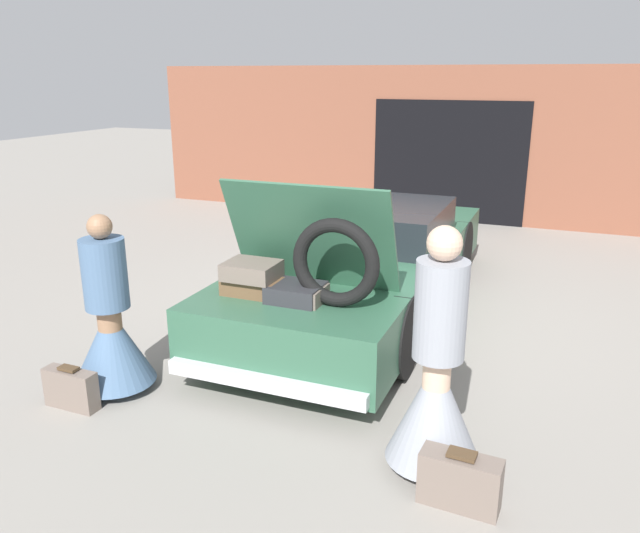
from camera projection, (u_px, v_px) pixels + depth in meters
name	position (u px, v px, depth m)	size (l,w,h in m)	color
ground_plane	(365.00, 307.00, 7.40)	(40.00, 40.00, 0.00)	gray
garage_wall_back	(450.00, 146.00, 11.39)	(12.00, 0.14, 2.80)	brown
car	(365.00, 262.00, 7.22)	(1.88, 5.27, 1.76)	#336047
person_left	(111.00, 330.00, 5.32)	(0.70, 0.70, 1.56)	#997051
person_right	(436.00, 388.00, 4.20)	(0.65, 0.65, 1.74)	beige
suitcase_beside_left_person	(71.00, 389.00, 5.12)	(0.47, 0.15, 0.36)	#75665B
suitcase_beside_right_person	(460.00, 481.00, 3.94)	(0.52, 0.22, 0.39)	#75665B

